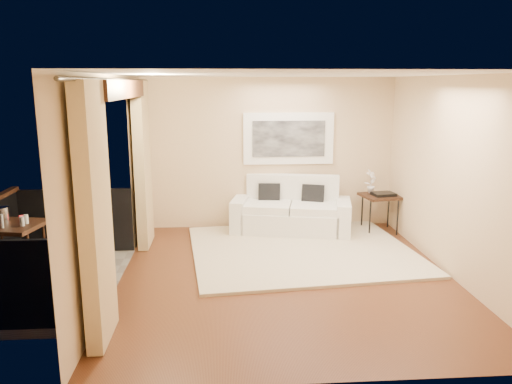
{
  "coord_description": "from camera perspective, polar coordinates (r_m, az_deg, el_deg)",
  "views": [
    {
      "loc": [
        -0.87,
        -6.39,
        2.6
      ],
      "look_at": [
        -0.37,
        0.64,
        1.05
      ],
      "focal_mm": 35.0,
      "sensor_mm": 36.0,
      "label": 1
    }
  ],
  "objects": [
    {
      "name": "floor",
      "position": [
        6.95,
        3.45,
        -9.59
      ],
      "size": [
        5.0,
        5.0,
        0.0
      ],
      "primitive_type": "plane",
      "color": "#5B301A",
      "rests_on": "ground"
    },
    {
      "name": "room_shell",
      "position": [
        6.51,
        -15.55,
        11.26
      ],
      "size": [
        5.0,
        6.4,
        5.0
      ],
      "color": "white",
      "rests_on": "ground"
    },
    {
      "name": "balcony",
      "position": [
        7.25,
        -23.69,
        -8.2
      ],
      "size": [
        1.81,
        2.6,
        1.17
      ],
      "color": "#605B56",
      "rests_on": "ground"
    },
    {
      "name": "curtains",
      "position": [
        6.63,
        -14.8,
        0.99
      ],
      "size": [
        0.16,
        4.8,
        2.64
      ],
      "color": "tan",
      "rests_on": "ground"
    },
    {
      "name": "artwork",
      "position": [
        8.99,
        3.75,
        6.11
      ],
      "size": [
        1.62,
        0.07,
        0.92
      ],
      "color": "white",
      "rests_on": "room_shell"
    },
    {
      "name": "rug",
      "position": [
        7.94,
        5.22,
        -6.61
      ],
      "size": [
        3.66,
        3.28,
        0.04
      ],
      "primitive_type": "cube",
      "rotation": [
        0.0,
        0.0,
        0.1
      ],
      "color": "beige",
      "rests_on": "floor"
    },
    {
      "name": "sofa",
      "position": [
        8.86,
        4.05,
        -2.36
      ],
      "size": [
        2.18,
        1.28,
        0.98
      ],
      "rotation": [
        0.0,
        0.0,
        -0.21
      ],
      "color": "white",
      "rests_on": "floor"
    },
    {
      "name": "side_table",
      "position": [
        9.06,
        14.02,
        -0.67
      ],
      "size": [
        0.71,
        0.71,
        0.67
      ],
      "rotation": [
        0.0,
        0.0,
        0.19
      ],
      "color": "black",
      "rests_on": "floor"
    },
    {
      "name": "tray",
      "position": [
        9.01,
        14.38,
        -0.23
      ],
      "size": [
        0.42,
        0.34,
        0.05
      ],
      "primitive_type": "cube",
      "rotation": [
        0.0,
        0.0,
        0.17
      ],
      "color": "black",
      "rests_on": "side_table"
    },
    {
      "name": "orchid",
      "position": [
        9.1,
        13.0,
        1.2
      ],
      "size": [
        0.27,
        0.26,
        0.43
      ],
      "primitive_type": "imported",
      "rotation": [
        0.0,
        0.0,
        0.69
      ],
      "color": "white",
      "rests_on": "side_table"
    },
    {
      "name": "bistro_table",
      "position": [
        7.21,
        -26.0,
        -3.94
      ],
      "size": [
        0.8,
        0.8,
        0.81
      ],
      "rotation": [
        0.0,
        0.0,
        -0.19
      ],
      "color": "black",
      "rests_on": "balcony"
    },
    {
      "name": "balcony_chair_far",
      "position": [
        7.58,
        -20.7,
        -3.41
      ],
      "size": [
        0.59,
        0.59,
        1.09
      ],
      "rotation": [
        0.0,
        0.0,
        2.84
      ],
      "color": "black",
      "rests_on": "balcony"
    },
    {
      "name": "ice_bucket",
      "position": [
        7.34,
        -27.02,
        -2.32
      ],
      "size": [
        0.18,
        0.18,
        0.2
      ],
      "primitive_type": "cylinder",
      "color": "silver",
      "rests_on": "bistro_table"
    },
    {
      "name": "candle",
      "position": [
        7.31,
        -25.23,
        -2.72
      ],
      "size": [
        0.06,
        0.06,
        0.07
      ],
      "primitive_type": "cylinder",
      "color": "red",
      "rests_on": "bistro_table"
    },
    {
      "name": "vase",
      "position": [
        7.03,
        -27.04,
        -2.99
      ],
      "size": [
        0.04,
        0.04,
        0.18
      ],
      "primitive_type": "cylinder",
      "color": "white",
      "rests_on": "bistro_table"
    },
    {
      "name": "glass_a",
      "position": [
        7.03,
        -25.17,
        -3.06
      ],
      "size": [
        0.06,
        0.06,
        0.12
      ],
      "primitive_type": "cylinder",
      "color": "silver",
      "rests_on": "bistro_table"
    },
    {
      "name": "glass_b",
      "position": [
        7.13,
        -24.8,
        -2.83
      ],
      "size": [
        0.06,
        0.06,
        0.12
      ],
      "primitive_type": "cylinder",
      "color": "white",
      "rests_on": "bistro_table"
    }
  ]
}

